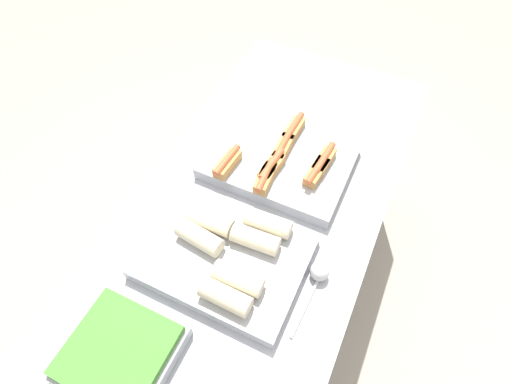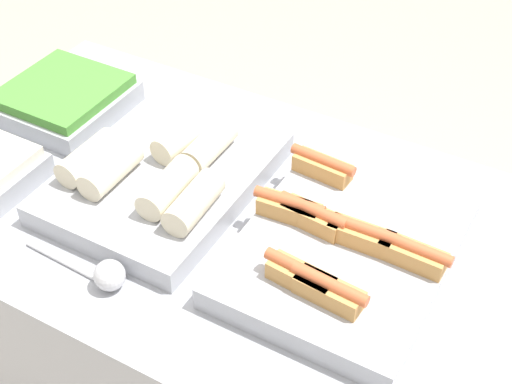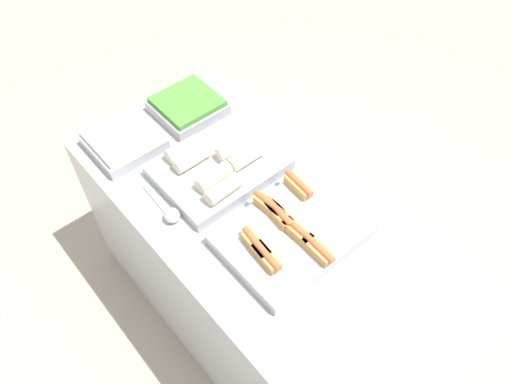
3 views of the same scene
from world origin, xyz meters
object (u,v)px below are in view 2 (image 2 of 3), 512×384
(tray_side_back, at_px, (64,99))
(serving_spoon_near, at_px, (105,274))
(tray_wraps, at_px, (163,175))
(tray_hotdogs, at_px, (345,245))

(tray_side_back, relative_size, serving_spoon_near, 1.16)
(tray_wraps, bearing_deg, tray_side_back, 162.21)
(tray_wraps, relative_size, serving_spoon_near, 2.03)
(tray_wraps, relative_size, tray_side_back, 1.75)
(tray_hotdogs, relative_size, tray_wraps, 1.03)
(tray_wraps, bearing_deg, serving_spoon_near, -77.16)
(tray_wraps, height_order, tray_side_back, tray_wraps)
(tray_wraps, distance_m, tray_side_back, 0.39)
(tray_hotdogs, bearing_deg, tray_side_back, 171.57)
(tray_side_back, xyz_separation_m, serving_spoon_near, (0.43, -0.39, -0.01))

